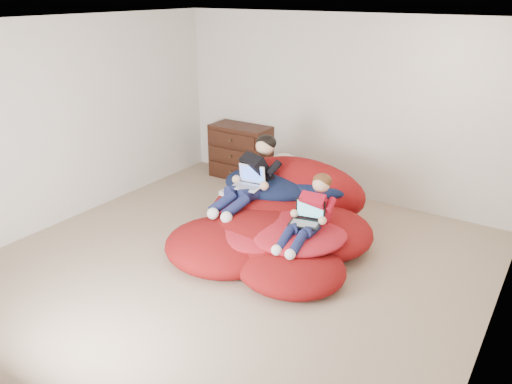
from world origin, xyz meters
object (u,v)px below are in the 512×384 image
at_px(beanbag_pile, 278,220).
at_px(older_boy, 253,174).
at_px(younger_boy, 310,211).
at_px(dresser, 240,152).
at_px(laptop_white, 249,181).
at_px(laptop_black, 307,217).

relative_size(beanbag_pile, older_boy, 2.08).
bearing_deg(younger_boy, older_boy, 159.08).
height_order(beanbag_pile, older_boy, older_boy).
height_order(dresser, older_boy, older_boy).
xyz_separation_m(beanbag_pile, laptop_white, (-0.45, 0.05, 0.38)).
bearing_deg(laptop_white, dresser, 128.00).
relative_size(beanbag_pile, laptop_black, 6.75).
xyz_separation_m(dresser, laptop_white, (1.14, -1.46, 0.22)).
relative_size(beanbag_pile, laptop_white, 6.67).
distance_m(dresser, older_boy, 1.81).
bearing_deg(laptop_black, beanbag_pile, 149.67).
relative_size(dresser, laptop_white, 2.56).
bearing_deg(laptop_white, younger_boy, -16.44).
relative_size(dresser, older_boy, 0.80).
distance_m(beanbag_pile, older_boy, 0.65).
bearing_deg(older_boy, younger_boy, -20.92).
bearing_deg(dresser, beanbag_pile, -43.44).
bearing_deg(laptop_black, younger_boy, 90.00).
height_order(dresser, laptop_black, dresser).
relative_size(laptop_white, laptop_black, 1.01).
height_order(younger_boy, laptop_white, younger_boy).
distance_m(older_boy, younger_boy, 1.06).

